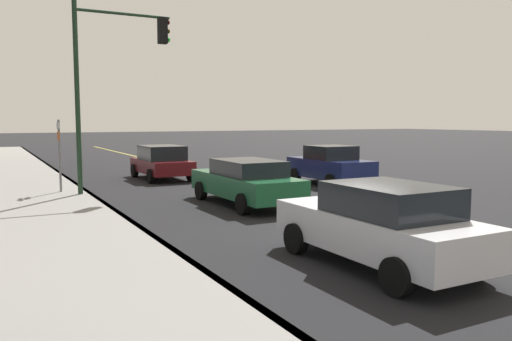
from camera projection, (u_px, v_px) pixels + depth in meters
ground at (353, 208)px, 15.29m from camera, size 200.00×200.00×0.00m
sidewalk_slab at (57, 235)px, 11.39m from camera, size 80.00×3.72×0.15m
curb_edge at (136, 227)px, 12.23m from camera, size 80.00×0.16×0.15m
lane_stripe_center at (353, 208)px, 15.29m from camera, size 80.00×0.16×0.01m
car_white at (380, 224)px, 9.13m from camera, size 4.24×1.89×1.51m
car_green at (246, 181)px, 15.84m from camera, size 4.69×1.91×1.40m
car_maroon at (162, 162)px, 22.67m from camera, size 3.93×1.96×1.49m
car_navy at (330, 165)px, 20.75m from camera, size 3.84×1.94×1.58m
traffic_light_mast at (111, 68)px, 17.27m from camera, size 0.28×3.29×6.48m
street_sign_post at (59, 151)px, 17.58m from camera, size 0.60×0.08×2.63m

